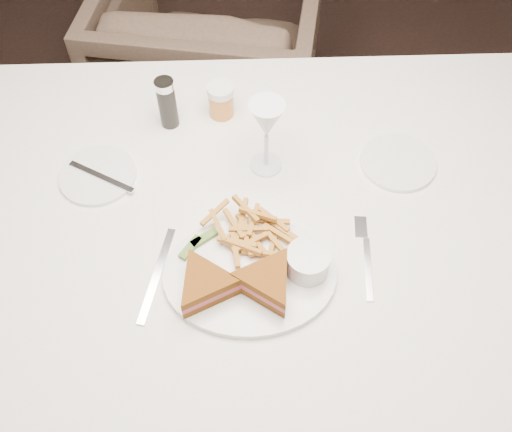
{
  "coord_description": "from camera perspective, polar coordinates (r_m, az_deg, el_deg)",
  "views": [
    {
      "loc": [
        0.19,
        -0.77,
        1.68
      ],
      "look_at": [
        0.23,
        -0.16,
        0.8
      ],
      "focal_mm": 40.0,
      "sensor_mm": 36.0,
      "label": 1
    }
  ],
  "objects": [
    {
      "name": "chair_far",
      "position": [
        2.12,
        -4.18,
        16.51
      ],
      "size": [
        0.83,
        0.8,
        0.73
      ],
      "primitive_type": "imported",
      "rotation": [
        0.0,
        0.0,
        2.94
      ],
      "color": "#4E3C30",
      "rests_on": "ground"
    },
    {
      "name": "table_setting",
      "position": [
        1.08,
        -0.94,
        -0.69
      ],
      "size": [
        0.79,
        0.62,
        0.18
      ],
      "color": "white",
      "rests_on": "table"
    },
    {
      "name": "ground",
      "position": [
        1.86,
        -7.52,
        -10.67
      ],
      "size": [
        5.0,
        5.0,
        0.0
      ],
      "primitive_type": "plane",
      "color": "black",
      "rests_on": "ground"
    },
    {
      "name": "table",
      "position": [
        1.46,
        -0.12,
        -7.99
      ],
      "size": [
        1.4,
        0.95,
        0.75
      ],
      "primitive_type": "cube",
      "rotation": [
        0.0,
        0.0,
        -0.02
      ],
      "color": "white",
      "rests_on": "ground"
    }
  ]
}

